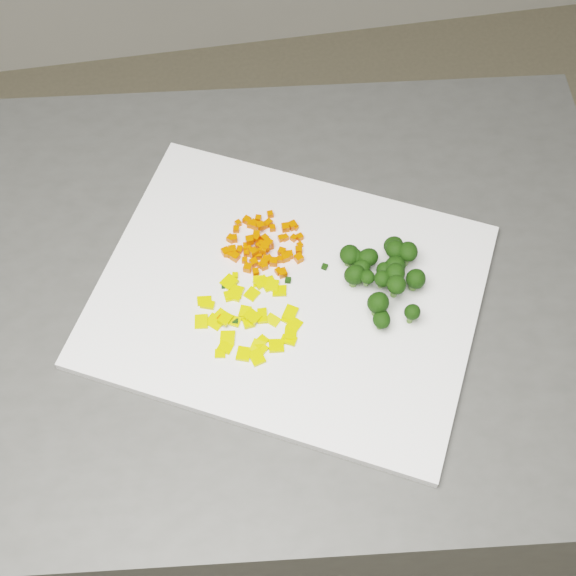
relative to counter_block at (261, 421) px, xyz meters
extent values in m
cube|color=#434341|center=(0.00, 0.00, 0.00)|extent=(0.99, 0.74, 0.90)
cube|color=white|center=(0.04, -0.03, 0.46)|extent=(0.55, 0.51, 0.01)
cube|color=#E74502|center=(0.01, 0.03, 0.46)|extent=(0.01, 0.01, 0.01)
cube|color=#E74502|center=(0.02, 0.08, 0.47)|extent=(0.01, 0.01, 0.01)
cube|color=#E74502|center=(0.02, 0.03, 0.47)|extent=(0.01, 0.01, 0.01)
cube|color=#E74502|center=(0.06, 0.05, 0.47)|extent=(0.01, 0.01, 0.01)
cube|color=#E74502|center=(-0.02, 0.04, 0.47)|extent=(0.01, 0.01, 0.01)
cube|color=#E74502|center=(0.02, 0.02, 0.47)|extent=(0.01, 0.01, 0.01)
cube|color=#E74502|center=(-0.01, 0.04, 0.46)|extent=(0.01, 0.01, 0.01)
cube|color=#E74502|center=(0.01, 0.08, 0.47)|extent=(0.01, 0.01, 0.01)
cube|color=#E74502|center=(0.05, 0.02, 0.47)|extent=(0.01, 0.01, 0.01)
cube|color=#E74502|center=(0.02, 0.02, 0.47)|extent=(0.01, 0.01, 0.01)
cube|color=#E74502|center=(-0.01, 0.06, 0.47)|extent=(0.01, 0.01, 0.01)
cube|color=#E74502|center=(0.01, 0.03, 0.47)|extent=(0.01, 0.01, 0.01)
cube|color=#E74502|center=(-0.01, 0.03, 0.47)|extent=(0.01, 0.01, 0.01)
cube|color=#E74502|center=(0.04, 0.02, 0.47)|extent=(0.01, 0.01, 0.01)
cube|color=#E74502|center=(0.07, 0.06, 0.46)|extent=(0.01, 0.01, 0.01)
cube|color=#E74502|center=(0.02, 0.01, 0.47)|extent=(0.01, 0.01, 0.01)
cube|color=#E74502|center=(0.02, 0.05, 0.47)|extent=(0.01, 0.01, 0.01)
cube|color=#E74502|center=(-0.01, 0.06, 0.47)|extent=(0.01, 0.01, 0.01)
cube|color=#E74502|center=(0.03, 0.04, 0.47)|extent=(0.01, 0.01, 0.01)
cube|color=#E74502|center=(0.05, 0.06, 0.47)|extent=(0.01, 0.01, 0.01)
cube|color=#E74502|center=(0.07, 0.05, 0.47)|extent=(0.01, 0.01, 0.01)
cube|color=#E74502|center=(-0.01, 0.04, 0.46)|extent=(0.01, 0.01, 0.01)
cube|color=#E74502|center=(0.02, 0.04, 0.47)|extent=(0.01, 0.01, 0.01)
cube|color=#E74502|center=(0.02, 0.03, 0.47)|extent=(0.01, 0.01, 0.01)
cube|color=#E74502|center=(0.03, 0.05, 0.47)|extent=(0.01, 0.01, 0.01)
cube|color=#E74502|center=(0.03, 0.02, 0.47)|extent=(0.01, 0.01, 0.01)
cube|color=#E74502|center=(0.06, 0.02, 0.47)|extent=(0.01, 0.01, 0.01)
cube|color=#E74502|center=(-0.02, 0.04, 0.47)|extent=(0.01, 0.01, 0.01)
cube|color=#E74502|center=(0.04, 0.03, 0.47)|extent=(0.01, 0.01, 0.01)
cube|color=#E74502|center=(0.02, 0.03, 0.47)|extent=(0.01, 0.01, 0.01)
cube|color=#E74502|center=(0.01, 0.08, 0.47)|extent=(0.01, 0.01, 0.01)
cube|color=#E74502|center=(0.03, 0.07, 0.47)|extent=(0.01, 0.01, 0.01)
cube|color=#E74502|center=(0.02, 0.04, 0.47)|extent=(0.01, 0.01, 0.01)
cube|color=#E74502|center=(0.01, 0.01, 0.47)|extent=(0.01, 0.01, 0.01)
cube|color=#E74502|center=(0.04, 0.00, 0.47)|extent=(0.01, 0.01, 0.01)
cube|color=#E74502|center=(-0.02, 0.04, 0.47)|extent=(0.01, 0.01, 0.01)
cube|color=#E74502|center=(0.04, 0.07, 0.47)|extent=(0.01, 0.01, 0.01)
cube|color=#E74502|center=(0.02, 0.05, 0.47)|extent=(0.01, 0.01, 0.01)
cube|color=#E74502|center=(0.00, 0.01, 0.47)|extent=(0.01, 0.01, 0.01)
cube|color=#E74502|center=(0.00, 0.04, 0.47)|extent=(0.01, 0.01, 0.01)
cube|color=#E74502|center=(0.06, 0.03, 0.47)|extent=(0.01, 0.01, 0.01)
cube|color=#E74502|center=(0.02, 0.08, 0.47)|extent=(0.01, 0.01, 0.01)
cube|color=#E74502|center=(0.03, 0.04, 0.47)|extent=(0.01, 0.01, 0.01)
cube|color=#E74502|center=(0.02, 0.07, 0.47)|extent=(0.01, 0.01, 0.01)
cube|color=#E74502|center=(0.05, 0.02, 0.47)|extent=(0.01, 0.01, 0.01)
cube|color=#E74502|center=(0.03, 0.04, 0.47)|extent=(0.01, 0.01, 0.01)
cube|color=#E74502|center=(0.05, 0.05, 0.47)|extent=(0.01, 0.01, 0.01)
cube|color=#E74502|center=(0.03, 0.02, 0.47)|extent=(0.01, 0.01, 0.01)
cube|color=#E74502|center=(0.00, 0.08, 0.47)|extent=(0.01, 0.01, 0.01)
cube|color=#E74502|center=(0.04, 0.00, 0.47)|extent=(0.01, 0.01, 0.01)
cube|color=#E74502|center=(0.01, 0.05, 0.48)|extent=(0.01, 0.01, 0.01)
cube|color=#E74502|center=(0.02, 0.07, 0.47)|extent=(0.01, 0.01, 0.01)
cube|color=#E74502|center=(0.01, 0.03, 0.47)|extent=(0.01, 0.01, 0.01)
cube|color=#E74502|center=(0.04, 0.08, 0.47)|extent=(0.01, 0.01, 0.01)
cube|color=#E74502|center=(0.05, 0.05, 0.47)|extent=(0.01, 0.01, 0.01)
cube|color=#E74502|center=(0.01, 0.04, 0.46)|extent=(0.01, 0.01, 0.01)
cube|color=#E74502|center=(0.01, 0.02, 0.47)|extent=(0.01, 0.01, 0.01)
cube|color=#E74502|center=(-0.01, 0.04, 0.47)|extent=(0.01, 0.01, 0.01)
cube|color=#E74502|center=(0.02, 0.02, 0.47)|extent=(0.01, 0.01, 0.01)
cube|color=#E74502|center=(0.00, 0.04, 0.47)|extent=(0.01, 0.01, 0.01)
cube|color=#E74502|center=(0.06, 0.07, 0.47)|extent=(0.01, 0.01, 0.01)
cube|color=#E74502|center=(-0.01, 0.07, 0.47)|extent=(0.01, 0.01, 0.01)
cube|color=#E74502|center=(0.00, 0.03, 0.46)|extent=(0.01, 0.01, 0.01)
cube|color=#E74502|center=(0.04, 0.09, 0.47)|extent=(0.01, 0.01, 0.01)
cube|color=#E74502|center=(0.02, 0.05, 0.46)|extent=(0.01, 0.01, 0.01)
cube|color=yellow|center=(-0.04, -0.09, 0.46)|extent=(0.02, 0.02, 0.01)
cube|color=yellow|center=(0.02, -0.09, 0.46)|extent=(0.02, 0.02, 0.01)
cube|color=yellow|center=(0.03, -0.02, 0.46)|extent=(0.02, 0.02, 0.01)
cube|color=yellow|center=(-0.05, -0.09, 0.46)|extent=(0.01, 0.01, 0.00)
cube|color=yellow|center=(0.01, -0.01, 0.46)|extent=(0.02, 0.02, 0.01)
cube|color=yellow|center=(0.00, -0.09, 0.46)|extent=(0.02, 0.02, 0.01)
cube|color=yellow|center=(0.03, -0.01, 0.46)|extent=(0.02, 0.02, 0.01)
cube|color=yellow|center=(0.04, -0.06, 0.46)|extent=(0.02, 0.02, 0.00)
cube|color=yellow|center=(-0.02, -0.06, 0.46)|extent=(0.02, 0.02, 0.01)
cube|color=yellow|center=(-0.02, -0.10, 0.46)|extent=(0.02, 0.02, 0.01)
cube|color=yellow|center=(0.02, -0.01, 0.46)|extent=(0.02, 0.02, 0.01)
cube|color=yellow|center=(0.00, -0.05, 0.47)|extent=(0.02, 0.02, 0.01)
cube|color=yellow|center=(-0.01, -0.10, 0.46)|extent=(0.02, 0.02, 0.01)
cube|color=yellow|center=(0.00, -0.10, 0.46)|extent=(0.02, 0.02, 0.00)
cube|color=yellow|center=(-0.01, -0.05, 0.46)|extent=(0.02, 0.02, 0.00)
cube|color=yellow|center=(-0.02, -0.02, 0.46)|extent=(0.02, 0.02, 0.00)
cube|color=yellow|center=(-0.05, -0.03, 0.46)|extent=(0.02, 0.02, 0.01)
cube|color=yellow|center=(0.02, -0.06, 0.46)|extent=(0.02, 0.02, 0.01)
cube|color=yellow|center=(-0.02, -0.02, 0.46)|extent=(0.02, 0.02, 0.01)
cube|color=yellow|center=(0.01, -0.05, 0.46)|extent=(0.01, 0.02, 0.01)
cube|color=yellow|center=(-0.01, -0.04, 0.46)|extent=(0.02, 0.02, 0.01)
cube|color=yellow|center=(0.00, -0.02, 0.46)|extent=(0.02, 0.02, 0.00)
cube|color=yellow|center=(0.04, -0.08, 0.46)|extent=(0.02, 0.02, 0.01)
cube|color=yellow|center=(0.01, -0.01, 0.46)|extent=(0.02, 0.02, 0.01)
cube|color=yellow|center=(0.04, -0.05, 0.46)|extent=(0.02, 0.02, 0.01)
cube|color=yellow|center=(-0.06, -0.02, 0.46)|extent=(0.02, 0.01, 0.01)
cube|color=yellow|center=(-0.06, -0.05, 0.46)|extent=(0.02, 0.02, 0.01)
cube|color=yellow|center=(-0.02, 0.00, 0.46)|extent=(0.02, 0.02, 0.01)
cube|color=yellow|center=(0.03, -0.09, 0.46)|extent=(0.02, 0.02, 0.01)
cube|color=yellow|center=(-0.04, -0.05, 0.46)|extent=(0.02, 0.02, 0.01)
cube|color=yellow|center=(-0.04, -0.07, 0.46)|extent=(0.02, 0.02, 0.01)
cube|color=yellow|center=(0.00, -0.05, 0.46)|extent=(0.02, 0.02, 0.00)
cube|color=yellow|center=(-0.04, -0.05, 0.47)|extent=(0.02, 0.02, 0.01)
cube|color=yellow|center=(0.04, -0.07, 0.46)|extent=(0.02, 0.02, 0.01)
cube|color=yellow|center=(-0.01, -0.06, 0.46)|extent=(0.01, 0.01, 0.01)
cube|color=yellow|center=(0.00, -0.09, 0.46)|extent=(0.02, 0.02, 0.01)
cube|color=yellow|center=(-0.05, -0.05, 0.46)|extent=(0.02, 0.02, 0.01)
cube|color=black|center=(0.05, -0.01, 0.46)|extent=(0.01, 0.01, 0.00)
cube|color=#E74502|center=(0.07, 0.04, 0.46)|extent=(0.01, 0.01, 0.00)
cube|color=yellow|center=(-0.02, 0.01, 0.46)|extent=(0.01, 0.01, 0.00)
cube|color=#E74502|center=(-0.04, -0.05, 0.46)|extent=(0.01, 0.01, 0.01)
cube|color=black|center=(-0.01, 0.04, 0.46)|extent=(0.01, 0.01, 0.00)
cube|color=black|center=(-0.02, -0.06, 0.46)|extent=(0.01, 0.01, 0.00)
cube|color=black|center=(0.09, 0.00, 0.46)|extent=(0.01, 0.01, 0.00)
cube|color=black|center=(-0.03, -0.01, 0.46)|extent=(0.00, 0.00, 0.00)
cube|color=yellow|center=(0.03, -0.02, 0.46)|extent=(0.01, 0.01, 0.00)
camera|label=1|loc=(-0.04, -0.50, 1.28)|focal=50.00mm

